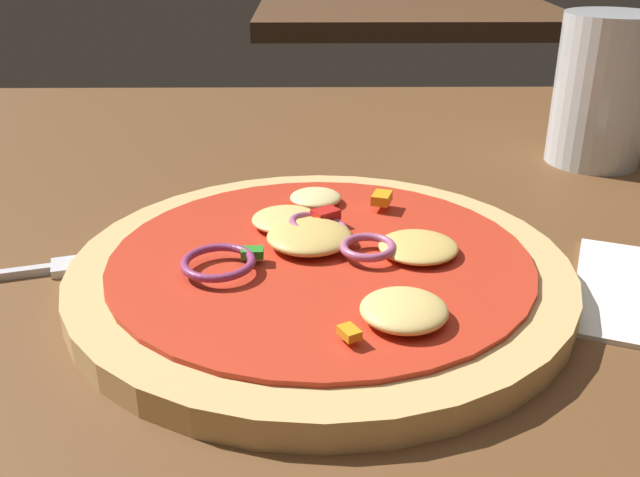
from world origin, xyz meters
TOP-DOWN VIEW (x-y plane):
  - dining_table at (0.00, 0.00)m, footprint 1.16×1.01m
  - pizza at (0.04, 0.01)m, footprint 0.28×0.28m
  - beer_glass at (0.27, 0.23)m, footprint 0.08×0.08m
  - background_table at (0.25, 1.35)m, footprint 0.66×0.61m

SIDE VIEW (x-z plane):
  - dining_table at x=0.00m, z-range 0.00..0.04m
  - background_table at x=0.25m, z-range 0.00..0.04m
  - pizza at x=0.04m, z-range 0.03..0.06m
  - beer_glass at x=0.27m, z-range 0.03..0.15m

